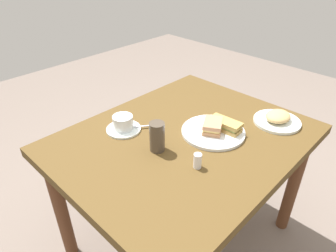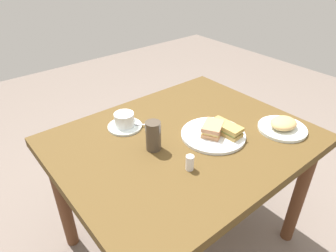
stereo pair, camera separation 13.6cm
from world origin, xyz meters
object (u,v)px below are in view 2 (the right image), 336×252
Objects in this scene: sandwich_front at (213,129)px; side_plate at (282,128)px; sandwich_plate at (213,135)px; sandwich_back at (226,129)px; drinking_glass at (153,136)px; coffee_cup at (124,119)px; spoon at (142,125)px; salt_shaker at (190,163)px; coffee_saucer at (125,126)px; dining_table at (183,154)px.

side_plate is at bearing 149.73° from sandwich_front.
sandwich_back is (-0.04, 0.03, 0.03)m from sandwich_plate.
coffee_cup is at bearing -89.19° from drinking_glass.
salt_shaker reaches higher than spoon.
coffee_saucer is (0.31, -0.34, -0.03)m from sandwich_back.
dining_table is 5.05× the size of side_plate.
sandwich_back is 1.75× the size of spoon.
dining_table is 6.99× the size of coffee_saucer.
coffee_cup reaches higher than side_plate.
salt_shaker reaches higher than dining_table.
salt_shaker is (-0.03, 0.41, -0.01)m from coffee_cup.
sandwich_plate is 0.33m from spoon.
coffee_saucer reaches higher than dining_table.
coffee_saucer is 0.04m from coffee_cup.
spoon is at bearing -63.29° from dining_table.
sandwich_front is at bearing 160.82° from drinking_glass.
dining_table is 9.56× the size of coffee_cup.
dining_table is 3.87× the size of sandwich_plate.
sandwich_plate is 0.28m from drinking_glass.
spoon is (0.20, -0.26, 0.01)m from sandwich_plate.
sandwich_plate is at bearing -30.20° from side_plate.
coffee_saucer is at bearing 23.74° from coffee_cup.
dining_table is 0.25m from salt_shaker.
coffee_cup is at bearing -85.70° from salt_shaker.
coffee_cup is at bearing -56.23° from dining_table.
drinking_glass reaches higher than spoon.
sandwich_plate is at bearing 130.59° from coffee_saucer.
drinking_glass is (0.03, -0.19, 0.03)m from salt_shaker.
dining_table is 8.58× the size of drinking_glass.
salt_shaker is at bearing -7.28° from side_plate.
spoon is (0.25, -0.29, -0.02)m from sandwich_back.
sandwich_back is 0.46m from coffee_saucer.
dining_table is 0.18m from sandwich_front.
drinking_glass is (0.06, 0.17, 0.05)m from spoon.
sandwich_plate is at bearing 130.38° from coffee_cup.
sandwich_plate is 1.31× the size of side_plate.
dining_table is 8.17× the size of sandwich_front.
drinking_glass reaches higher than salt_shaker.
salt_shaker is (0.03, 0.36, 0.02)m from spoon.
drinking_glass is at bearing -19.45° from sandwich_plate.
sandwich_front is at bearing -156.11° from salt_shaker.
sandwich_back is 0.95× the size of coffee_saucer.
sandwich_plate is 0.33m from side_plate.
drinking_glass is (0.55, -0.26, 0.06)m from side_plate.
salt_shaker reaches higher than sandwich_back.
drinking_glass reaches higher than coffee_saucer.
sandwich_front reaches higher than salt_shaker.
coffee_cup is at bearing -40.97° from side_plate.
sandwich_front reaches higher than dining_table.
side_plate is at bearing 139.03° from coffee_cup.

